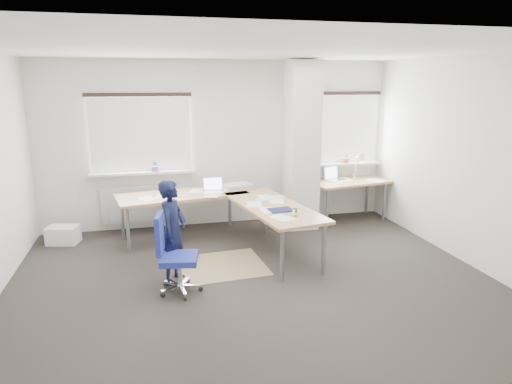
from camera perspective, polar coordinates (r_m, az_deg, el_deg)
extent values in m
plane|color=black|center=(5.89, -0.40, -10.89)|extent=(6.00, 6.00, 0.00)
cube|color=beige|center=(7.88, -4.60, 6.00)|extent=(6.00, 0.04, 2.80)
cube|color=beige|center=(3.16, 10.05, -5.99)|extent=(6.00, 0.04, 2.80)
cube|color=beige|center=(6.79, 25.11, 3.50)|extent=(0.04, 5.00, 2.80)
cube|color=white|center=(5.37, -0.45, 17.43)|extent=(6.00, 5.00, 0.04)
cube|color=beige|center=(7.67, 5.75, 5.69)|extent=(0.50, 0.50, 2.78)
cube|color=white|center=(7.73, -14.22, 6.97)|extent=(1.60, 0.04, 1.20)
cube|color=white|center=(7.69, -14.22, 6.94)|extent=(1.60, 0.02, 1.20)
cube|color=white|center=(7.75, -13.95, 2.37)|extent=(1.70, 0.20, 0.04)
cube|color=white|center=(8.49, 11.06, 7.71)|extent=(1.20, 0.04, 1.20)
cube|color=white|center=(8.46, 11.17, 7.68)|extent=(1.20, 0.02, 1.20)
cube|color=white|center=(8.52, 11.06, 3.51)|extent=(1.30, 0.20, 0.04)
cube|color=silver|center=(7.89, -13.73, -1.38)|extent=(1.40, 0.10, 0.60)
cylinder|color=#6C3E8A|center=(7.72, -12.49, 2.86)|extent=(0.12, 0.12, 0.08)
imported|color=#295E25|center=(7.72, -12.51, 3.17)|extent=(0.09, 0.06, 0.17)
cylinder|color=#A2453E|center=(8.49, 11.14, 3.88)|extent=(0.12, 0.12, 0.08)
imported|color=#295E25|center=(8.48, 11.15, 4.17)|extent=(0.09, 0.07, 0.17)
cube|color=#91754F|center=(6.31, -4.57, -9.19)|extent=(1.28, 1.11, 0.01)
cube|color=white|center=(7.69, -22.96, -4.94)|extent=(0.51, 0.41, 0.27)
cube|color=#A07345|center=(7.25, -9.19, -0.37)|extent=(2.11, 1.14, 0.04)
cube|color=#A07345|center=(6.49, 2.11, -1.87)|extent=(1.14, 2.11, 0.04)
cylinder|color=gray|center=(6.91, -15.70, -4.58)|extent=(0.05, 0.05, 0.69)
cylinder|color=gray|center=(7.47, -16.37, -3.23)|extent=(0.05, 0.05, 0.69)
cylinder|color=gray|center=(7.88, -3.30, -1.82)|extent=(0.05, 0.05, 0.69)
cylinder|color=gray|center=(5.71, 3.29, -7.96)|extent=(0.05, 0.05, 0.69)
cylinder|color=gray|center=(5.99, 8.45, -7.04)|extent=(0.05, 0.05, 0.69)
cylinder|color=gray|center=(7.49, 1.17, -2.62)|extent=(0.05, 0.05, 0.69)
cube|color=#B7B7BC|center=(7.25, -5.26, -0.01)|extent=(0.33, 0.23, 0.01)
cube|color=#B7B7BC|center=(7.34, -5.42, 1.05)|extent=(0.33, 0.05, 0.22)
cube|color=silver|center=(7.34, -5.42, 1.05)|extent=(0.29, 0.03, 0.19)
cube|color=white|center=(6.84, 1.71, -0.79)|extent=(0.46, 0.28, 0.02)
cube|color=#141637|center=(6.24, 3.09, -2.25)|extent=(0.34, 0.27, 0.01)
cube|color=beige|center=(7.51, -2.36, 0.73)|extent=(0.53, 0.45, 0.07)
imported|color=white|center=(6.87, -0.62, -0.52)|extent=(0.07, 0.07, 0.07)
cylinder|color=silver|center=(5.99, 4.87, -2.53)|extent=(0.07, 0.07, 0.10)
cube|color=#A07345|center=(8.27, 11.56, 1.27)|extent=(1.50, 0.93, 0.04)
cylinder|color=gray|center=(7.83, 8.88, -2.07)|extent=(0.05, 0.05, 0.69)
cylinder|color=gray|center=(8.51, 15.72, -1.13)|extent=(0.05, 0.05, 0.69)
cylinder|color=gray|center=(8.24, 7.02, -1.21)|extent=(0.05, 0.05, 0.69)
cylinder|color=gray|center=(8.89, 13.70, -0.39)|extent=(0.05, 0.05, 0.69)
cube|color=#B7B7BC|center=(8.25, 9.87, 1.51)|extent=(0.39, 0.34, 0.01)
cube|color=#B7B7BC|center=(8.30, 9.34, 2.41)|extent=(0.32, 0.16, 0.22)
cube|color=silver|center=(8.30, 9.34, 2.41)|extent=(0.28, 0.14, 0.19)
cylinder|color=silver|center=(8.52, 12.32, 1.81)|extent=(0.10, 0.10, 0.02)
cylinder|color=silver|center=(8.48, 12.39, 3.06)|extent=(0.02, 0.16, 0.38)
cylinder|color=silver|center=(8.34, 12.82, 4.40)|extent=(0.02, 0.29, 0.13)
cone|color=silver|center=(8.22, 13.24, 4.10)|extent=(0.14, 0.16, 0.17)
cube|color=navy|center=(5.48, -9.57, -8.22)|extent=(0.49, 0.49, 0.07)
cube|color=navy|center=(5.40, -11.94, -5.12)|extent=(0.12, 0.37, 0.46)
cylinder|color=silver|center=(5.55, -9.49, -9.89)|extent=(0.06, 0.06, 0.31)
cylinder|color=black|center=(5.62, -6.92, -11.92)|extent=(0.06, 0.04, 0.06)
cylinder|color=black|center=(5.83, -8.44, -10.95)|extent=(0.05, 0.06, 0.06)
cylinder|color=black|center=(5.79, -11.21, -11.29)|extent=(0.06, 0.06, 0.06)
cylinder|color=black|center=(5.53, -11.60, -12.51)|extent=(0.06, 0.05, 0.06)
cylinder|color=black|center=(5.43, -8.85, -12.95)|extent=(0.03, 0.06, 0.06)
imported|color=black|center=(5.73, -10.35, -4.89)|extent=(0.48, 0.56, 1.29)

